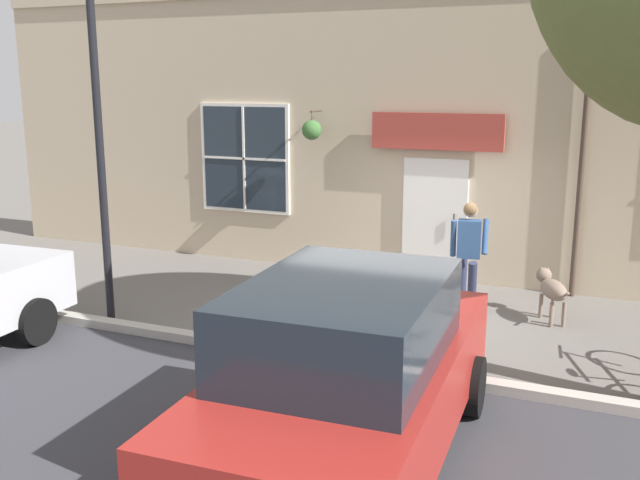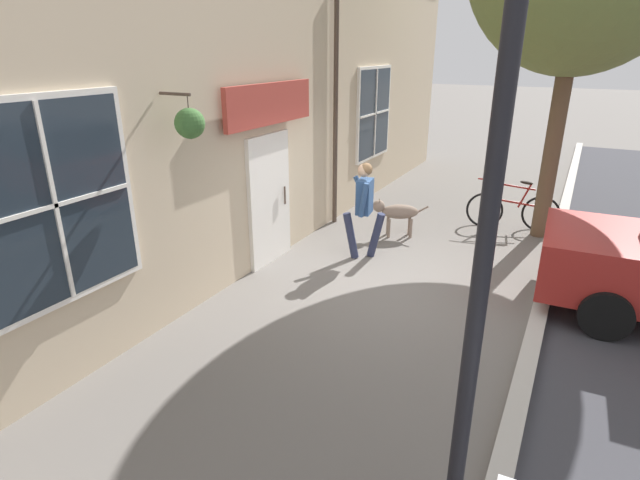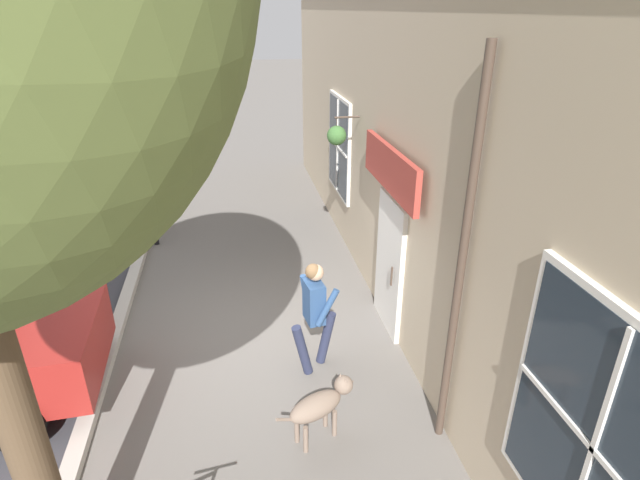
{
  "view_description": "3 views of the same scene",
  "coord_description": "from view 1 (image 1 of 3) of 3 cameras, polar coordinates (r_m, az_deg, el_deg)",
  "views": [
    {
      "loc": [
        9.51,
        2.81,
        3.36
      ],
      "look_at": [
        -0.91,
        -1.58,
        0.83
      ],
      "focal_mm": 40.0,
      "sensor_mm": 36.0,
      "label": 1
    },
    {
      "loc": [
        2.15,
        -6.41,
        3.32
      ],
      "look_at": [
        -0.79,
        -0.87,
        0.91
      ],
      "focal_mm": 28.0,
      "sensor_mm": 36.0,
      "label": 2
    },
    {
      "loc": [
        0.05,
        6.34,
        4.56
      ],
      "look_at": [
        -1.26,
        -0.85,
        1.15
      ],
      "focal_mm": 28.0,
      "sensor_mm": 36.0,
      "label": 3
    }
  ],
  "objects": [
    {
      "name": "ground_plane",
      "position": [
        10.47,
        6.08,
        -6.18
      ],
      "size": [
        90.0,
        90.0,
        0.0
      ],
      "primitive_type": "plane",
      "color": "#66605B"
    },
    {
      "name": "fire_hydrant",
      "position": [
        11.48,
        -21.48,
        -3.26
      ],
      "size": [
        0.34,
        0.2,
        0.77
      ],
      "color": "#99999E",
      "rests_on": "ground_plane"
    },
    {
      "name": "pedestrian_walking",
      "position": [
        10.84,
        11.82,
        -0.43
      ],
      "size": [
        0.67,
        0.55,
        1.62
      ],
      "color": "#282D47",
      "rests_on": "ground_plane"
    },
    {
      "name": "storefront_facade",
      "position": [
        12.21,
        9.62,
        8.34
      ],
      "size": [
        0.95,
        18.0,
        4.97
      ],
      "color": "#C6B293",
      "rests_on": "ground_plane"
    },
    {
      "name": "parked_car_mid_block",
      "position": [
        6.3,
        2.4,
        -10.6
      ],
      "size": [
        4.37,
        2.07,
        1.75
      ],
      "color": "maroon",
      "rests_on": "ground_plane"
    },
    {
      "name": "street_lamp",
      "position": [
        10.12,
        -17.57,
        12.68
      ],
      "size": [
        0.32,
        0.32,
        5.4
      ],
      "color": "black",
      "rests_on": "ground_plane"
    },
    {
      "name": "dog_on_leash",
      "position": [
        10.67,
        18.05,
        -3.7
      ],
      "size": [
        1.0,
        0.57,
        0.72
      ],
      "color": "#7F6B5B",
      "rests_on": "ground_plane"
    }
  ]
}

